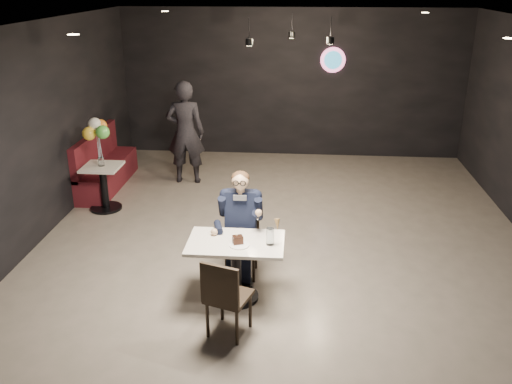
# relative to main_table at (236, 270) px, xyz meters

# --- Properties ---
(floor) EXTENTS (9.00, 9.00, 0.00)m
(floor) POSITION_rel_main_table_xyz_m (0.51, 1.18, -0.38)
(floor) COLOR gray
(floor) RESTS_ON ground
(wall_sign) EXTENTS (0.50, 0.06, 0.50)m
(wall_sign) POSITION_rel_main_table_xyz_m (1.31, 5.65, 1.62)
(wall_sign) COLOR pink
(wall_sign) RESTS_ON floor
(pendant_lights) EXTENTS (1.40, 1.20, 0.36)m
(pendant_lights) POSITION_rel_main_table_xyz_m (0.51, 3.18, 2.51)
(pendant_lights) COLOR black
(pendant_lights) RESTS_ON floor
(main_table) EXTENTS (1.10, 0.70, 0.75)m
(main_table) POSITION_rel_main_table_xyz_m (0.00, 0.00, 0.00)
(main_table) COLOR white
(main_table) RESTS_ON floor
(chair_far) EXTENTS (0.42, 0.46, 0.92)m
(chair_far) POSITION_rel_main_table_xyz_m (0.00, 0.55, 0.09)
(chair_far) COLOR black
(chair_far) RESTS_ON floor
(chair_near) EXTENTS (0.54, 0.57, 0.92)m
(chair_near) POSITION_rel_main_table_xyz_m (0.00, -0.66, 0.09)
(chair_near) COLOR black
(chair_near) RESTS_ON floor
(seated_man) EXTENTS (0.60, 0.80, 1.44)m
(seated_man) POSITION_rel_main_table_xyz_m (0.00, 0.55, 0.34)
(seated_man) COLOR black
(seated_man) RESTS_ON floor
(dessert_plate) EXTENTS (0.23, 0.23, 0.01)m
(dessert_plate) POSITION_rel_main_table_xyz_m (0.05, -0.10, 0.38)
(dessert_plate) COLOR white
(dessert_plate) RESTS_ON main_table
(cake_slice) EXTENTS (0.14, 0.12, 0.08)m
(cake_slice) POSITION_rel_main_table_xyz_m (0.03, -0.06, 0.43)
(cake_slice) COLOR black
(cake_slice) RESTS_ON dessert_plate
(mint_leaf) EXTENTS (0.06, 0.04, 0.01)m
(mint_leaf) POSITION_rel_main_table_xyz_m (0.04, -0.08, 0.47)
(mint_leaf) COLOR #30882C
(mint_leaf) RESTS_ON cake_slice
(sundae_glass) EXTENTS (0.09, 0.09, 0.20)m
(sundae_glass) POSITION_rel_main_table_xyz_m (0.39, -0.04, 0.47)
(sundae_glass) COLOR silver
(sundae_glass) RESTS_ON main_table
(wafer_cone) EXTENTS (0.08, 0.08, 0.13)m
(wafer_cone) POSITION_rel_main_table_xyz_m (0.47, -0.03, 0.62)
(wafer_cone) COLOR tan
(wafer_cone) RESTS_ON sundae_glass
(booth_bench) EXTENTS (0.50, 1.99, 0.99)m
(booth_bench) POSITION_rel_main_table_xyz_m (-2.74, 3.45, 0.12)
(booth_bench) COLOR #420E11
(booth_bench) RESTS_ON floor
(side_table) EXTENTS (0.58, 0.58, 0.73)m
(side_table) POSITION_rel_main_table_xyz_m (-2.44, 2.45, -0.01)
(side_table) COLOR white
(side_table) RESTS_ON floor
(balloon_vase) EXTENTS (0.10, 0.10, 0.14)m
(balloon_vase) POSITION_rel_main_table_xyz_m (-2.44, 2.45, 0.45)
(balloon_vase) COLOR silver
(balloon_vase) RESTS_ON side_table
(balloon_bunch) EXTENTS (0.39, 0.39, 0.64)m
(balloon_bunch) POSITION_rel_main_table_xyz_m (-2.44, 2.45, 0.85)
(balloon_bunch) COLOR yellow
(balloon_bunch) RESTS_ON balloon_vase
(passerby) EXTENTS (0.71, 0.48, 1.88)m
(passerby) POSITION_rel_main_table_xyz_m (-1.37, 3.84, 0.56)
(passerby) COLOR black
(passerby) RESTS_ON floor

